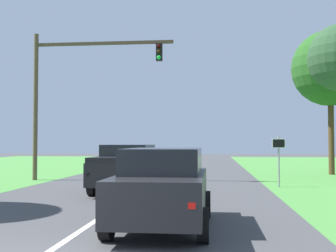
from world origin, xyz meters
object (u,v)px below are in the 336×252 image
Objects in this scene: red_suv_near at (163,185)px; pickup_truck_lead at (129,168)px; keep_moving_sign at (279,154)px; traffic_light at (71,83)px; oak_tree_right at (330,68)px.

pickup_truck_lead is at bearing 107.49° from red_suv_near.
red_suv_near is 2.02× the size of keep_moving_sign.
traffic_light reaches higher than keep_moving_sign.
keep_moving_sign is at bearing 66.86° from red_suv_near.
pickup_truck_lead is 0.68× the size of traffic_light.
red_suv_near is at bearing -61.94° from traffic_light.
traffic_light is at bearing 118.06° from red_suv_near.
pickup_truck_lead is 6.92m from keep_moving_sign.
oak_tree_right is (14.99, 5.72, 1.50)m from traffic_light.
keep_moving_sign is 10.56m from oak_tree_right.
traffic_light is (-4.17, 4.92, 4.23)m from pickup_truck_lead.
red_suv_near is 0.59× the size of traffic_light.
oak_tree_right is (10.83, 10.63, 5.73)m from pickup_truck_lead.
oak_tree_right is at bearing 64.18° from red_suv_near.
traffic_light reaches higher than red_suv_near.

